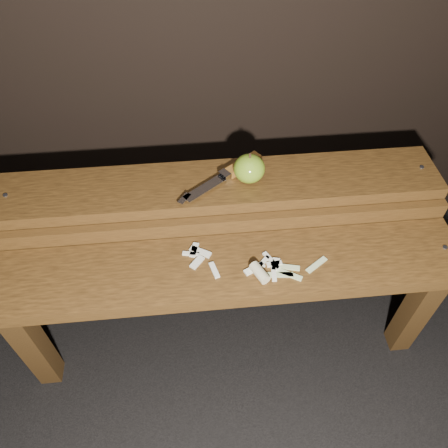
{
  "coord_description": "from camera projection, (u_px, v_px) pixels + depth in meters",
  "views": [
    {
      "loc": [
        -0.07,
        -0.68,
        1.3
      ],
      "look_at": [
        0.0,
        0.06,
        0.45
      ],
      "focal_mm": 35.0,
      "sensor_mm": 36.0,
      "label": 1
    }
  ],
  "objects": [
    {
      "name": "ground",
      "position": [
        226.0,
        328.0,
        1.43
      ],
      "size": [
        60.0,
        60.0,
        0.0
      ],
      "primitive_type": "plane",
      "color": "black"
    },
    {
      "name": "bench_front_tier",
      "position": [
        229.0,
        284.0,
        1.13
      ],
      "size": [
        1.2,
        0.2,
        0.42
      ],
      "color": "#35210D",
      "rests_on": "ground"
    },
    {
      "name": "bench_rear_tier",
      "position": [
        220.0,
        204.0,
        1.23
      ],
      "size": [
        1.2,
        0.21,
        0.5
      ],
      "color": "#35210D",
      "rests_on": "ground"
    },
    {
      "name": "apple",
      "position": [
        249.0,
        169.0,
        1.15
      ],
      "size": [
        0.08,
        0.08,
        0.09
      ],
      "color": "olive",
      "rests_on": "bench_rear_tier"
    },
    {
      "name": "knife",
      "position": [
        233.0,
        171.0,
        1.18
      ],
      "size": [
        0.24,
        0.18,
        0.02
      ],
      "color": "brown",
      "rests_on": "bench_rear_tier"
    },
    {
      "name": "apple_scraps",
      "position": [
        254.0,
        267.0,
        1.07
      ],
      "size": [
        0.36,
        0.15,
        0.03
      ],
      "color": "beige",
      "rests_on": "bench_front_tier"
    }
  ]
}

